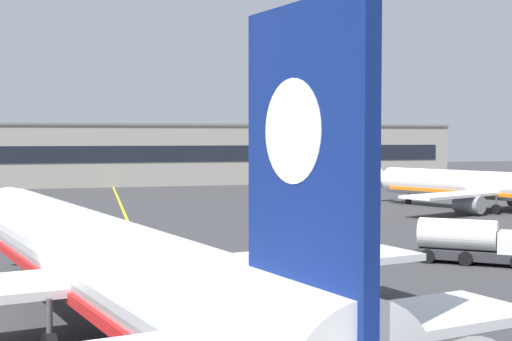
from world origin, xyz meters
name	(u,v)px	position (x,y,z in m)	size (l,w,h in m)	color
taxiway_centreline	(144,259)	(0.00, 30.00, 0.00)	(0.30, 180.00, 0.01)	yellow
airliner_foreground	(102,264)	(-4.49, 8.87, 3.37)	(32.28, 41.12, 11.65)	white
airliner_background	(495,187)	(42.82, 51.10, 2.89)	(26.87, 33.77, 9.98)	white
service_truck_fuel_white	(472,242)	(21.22, 21.87, 1.49)	(7.35, 6.74, 3.00)	#2D2D33
safety_cone_by_nose_gear	(106,269)	(-3.05, 25.14, 0.26)	(0.44, 0.44, 0.55)	orange
terminal_building	(98,155)	(2.65, 110.46, 5.43)	(131.68, 12.40, 10.85)	#9E998E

